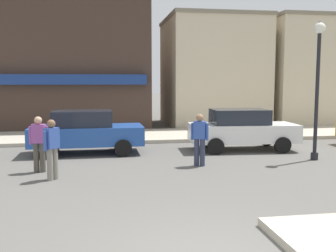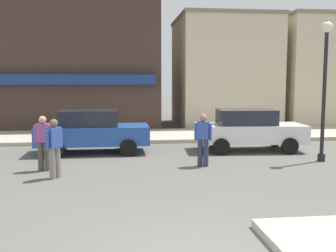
{
  "view_description": "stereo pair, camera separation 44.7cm",
  "coord_description": "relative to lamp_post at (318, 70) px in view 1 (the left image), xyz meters",
  "views": [
    {
      "loc": [
        -1.54,
        -5.07,
        2.6
      ],
      "look_at": [
        0.05,
        4.5,
        1.5
      ],
      "focal_mm": 42.0,
      "sensor_mm": 36.0,
      "label": 1
    },
    {
      "loc": [
        -1.09,
        -5.13,
        2.6
      ],
      "look_at": [
        0.05,
        4.5,
        1.5
      ],
      "focal_mm": 42.0,
      "sensor_mm": 36.0,
      "label": 2
    }
  ],
  "objects": [
    {
      "name": "pedestrian_kerb_side",
      "position": [
        -4.02,
        -0.29,
        -2.09
      ],
      "size": [
        0.53,
        0.36,
        1.61
      ],
      "color": "#2D334C",
      "rests_on": "ground"
    },
    {
      "name": "pedestrian_crossing_near",
      "position": [
        -8.28,
        -1.34,
        -2.09
      ],
      "size": [
        0.42,
        0.48,
        1.61
      ],
      "color": "gray",
      "rests_on": "ground"
    },
    {
      "name": "building_corner_shop",
      "position": [
        -10.33,
        12.99,
        0.76
      ],
      "size": [
        12.16,
        9.95,
        7.44
      ],
      "color": "#3D2D26",
      "rests_on": "ground"
    },
    {
      "name": "parked_car_nearest",
      "position": [
        -7.56,
        2.43,
        -2.15
      ],
      "size": [
        4.02,
        1.92,
        1.56
      ],
      "color": "#234C9E",
      "rests_on": "ground"
    },
    {
      "name": "pedestrian_crossing_far",
      "position": [
        -8.77,
        -0.35,
        -2.09
      ],
      "size": [
        0.56,
        0.27,
        1.61
      ],
      "color": "#4C473D",
      "rests_on": "ground"
    },
    {
      "name": "building_storefront_left_near",
      "position": [
        -0.37,
        11.33,
        0.23
      ],
      "size": [
        5.63,
        5.8,
        6.37
      ],
      "color": "beige",
      "rests_on": "ground"
    },
    {
      "name": "building_storefront_left_mid",
      "position": [
        5.96,
        11.39,
        0.25
      ],
      "size": [
        6.43,
        6.32,
        6.4
      ],
      "color": "beige",
      "rests_on": "ground"
    },
    {
      "name": "lamp_post",
      "position": [
        0.0,
        0.0,
        0.0
      ],
      "size": [
        0.36,
        0.36,
        4.54
      ],
      "color": "black",
      "rests_on": "ground"
    },
    {
      "name": "parked_car_second",
      "position": [
        -1.74,
        2.22,
        -2.15
      ],
      "size": [
        4.1,
        2.07,
        1.56
      ],
      "color": "white",
      "rests_on": "ground"
    },
    {
      "name": "kerb_far",
      "position": [
        -5.4,
        6.27,
        -2.88
      ],
      "size": [
        80.0,
        4.0,
        0.15
      ],
      "primitive_type": "cube",
      "color": "#B7AD99",
      "rests_on": "ground"
    }
  ]
}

